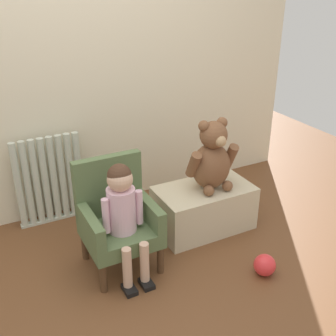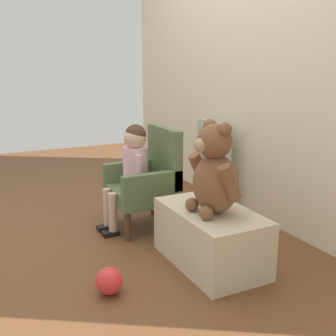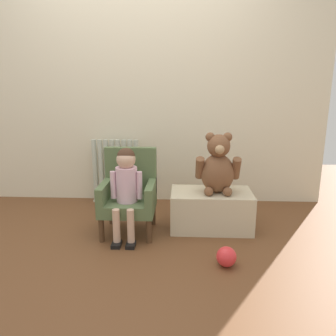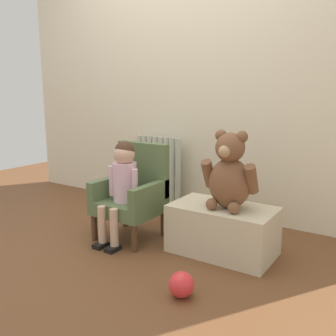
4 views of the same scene
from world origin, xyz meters
name	(u,v)px [view 1 (image 1 of 4)]	position (x,y,z in m)	size (l,w,h in m)	color
ground_plane	(146,308)	(0.00, 0.00, 0.00)	(6.00, 6.00, 0.00)	brown
back_wall	(63,52)	(0.00, 1.28, 1.20)	(3.80, 0.05, 2.40)	beige
radiator	(50,181)	(-0.23, 1.16, 0.33)	(0.50, 0.05, 0.66)	beige
child_armchair	(117,217)	(0.03, 0.47, 0.33)	(0.44, 0.41, 0.69)	#556A41
child_figure	(123,206)	(0.03, 0.36, 0.47)	(0.25, 0.35, 0.73)	beige
low_bench	(204,208)	(0.71, 0.55, 0.16)	(0.68, 0.39, 0.32)	beige
large_teddy_bear	(212,159)	(0.76, 0.54, 0.55)	(0.37, 0.26, 0.50)	brown
toy_ball	(265,265)	(0.77, -0.07, 0.07)	(0.14, 0.14, 0.14)	red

